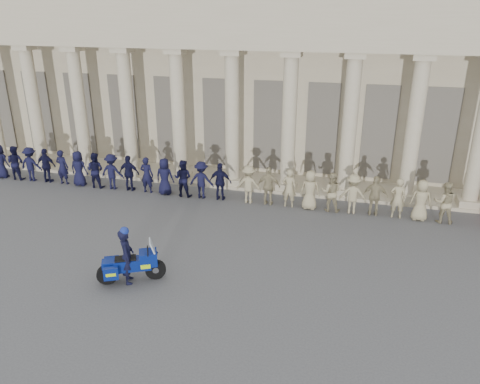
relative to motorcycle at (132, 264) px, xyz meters
The scene contains 5 objects.
ground 2.31m from the motorcycle, 21.12° to the left, with size 90.00×90.00×0.00m, color #47474A.
building 16.17m from the motorcycle, 82.38° to the left, with size 40.00×12.50×9.00m.
officer_rank 7.10m from the motorcycle, 94.53° to the left, with size 21.47×0.64×1.69m.
motorcycle is the anchor object (origin of this frame).
rider 0.36m from the motorcycle, 152.28° to the right, with size 0.68×0.78×1.88m.
Camera 1 is at (4.36, -12.11, 7.99)m, focal length 35.00 mm.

